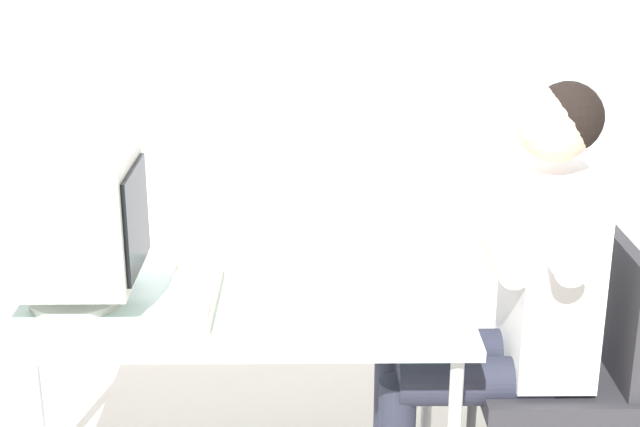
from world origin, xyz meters
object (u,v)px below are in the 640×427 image
(office_chair, at_px, (571,364))
(person_seated, at_px, (511,292))
(desk, at_px, (220,317))
(crt_monitor, at_px, (71,221))
(keyboard, at_px, (192,296))

(office_chair, bearing_deg, person_seated, 180.00)
(office_chair, xyz_separation_m, person_seated, (-0.19, 0.00, 0.23))
(desk, height_order, person_seated, person_seated)
(desk, bearing_deg, person_seated, 3.20)
(crt_monitor, relative_size, keyboard, 0.99)
(keyboard, xyz_separation_m, person_seated, (0.90, 0.07, -0.02))
(desk, height_order, keyboard, keyboard)
(crt_monitor, xyz_separation_m, keyboard, (0.32, 0.00, -0.22))
(desk, distance_m, keyboard, 0.11)
(desk, height_order, office_chair, office_chair)
(crt_monitor, bearing_deg, keyboard, 0.71)
(crt_monitor, distance_m, office_chair, 1.49)
(keyboard, relative_size, office_chair, 0.48)
(keyboard, xyz_separation_m, office_chair, (1.09, 0.07, -0.25))
(desk, bearing_deg, office_chair, 2.60)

